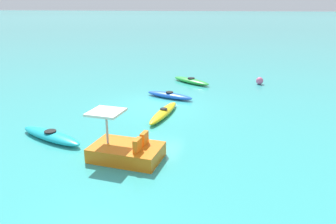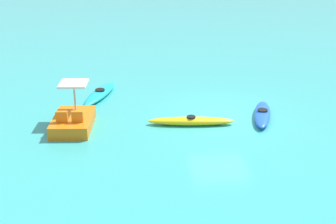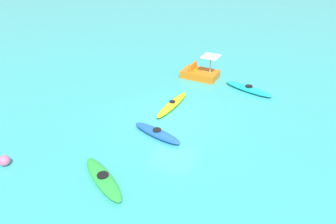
{
  "view_description": "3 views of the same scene",
  "coord_description": "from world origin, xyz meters",
  "px_view_note": "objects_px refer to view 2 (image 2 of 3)",
  "views": [
    {
      "loc": [
        15.58,
        4.35,
        5.07
      ],
      "look_at": [
        1.53,
        0.93,
        0.25
      ],
      "focal_mm": 34.29,
      "sensor_mm": 36.0,
      "label": 1
    },
    {
      "loc": [
        3.8,
        17.11,
        7.37
      ],
      "look_at": [
        2.27,
        -0.12,
        0.26
      ],
      "focal_mm": 47.53,
      "sensor_mm": 36.0,
      "label": 2
    },
    {
      "loc": [
        -14.19,
        -5.72,
        9.09
      ],
      "look_at": [
        -0.4,
        0.19,
        0.69
      ],
      "focal_mm": 35.29,
      "sensor_mm": 36.0,
      "label": 3
    }
  ],
  "objects_px": {
    "kayak_cyan": "(100,93)",
    "kayak_yellow": "(191,121)",
    "kayak_blue": "(262,114)",
    "pedal_boat_orange": "(73,120)"
  },
  "relations": [
    {
      "from": "kayak_cyan",
      "to": "kayak_yellow",
      "type": "height_order",
      "value": "same"
    },
    {
      "from": "kayak_blue",
      "to": "pedal_boat_orange",
      "type": "bearing_deg",
      "value": 2.4
    },
    {
      "from": "kayak_blue",
      "to": "pedal_boat_orange",
      "type": "xyz_separation_m",
      "value": [
        7.84,
        0.33,
        0.17
      ]
    },
    {
      "from": "kayak_cyan",
      "to": "kayak_blue",
      "type": "distance_m",
      "value": 7.65
    },
    {
      "from": "kayak_blue",
      "to": "pedal_boat_orange",
      "type": "height_order",
      "value": "pedal_boat_orange"
    },
    {
      "from": "pedal_boat_orange",
      "to": "kayak_blue",
      "type": "bearing_deg",
      "value": -177.6
    },
    {
      "from": "kayak_yellow",
      "to": "pedal_boat_orange",
      "type": "distance_m",
      "value": 4.75
    },
    {
      "from": "kayak_yellow",
      "to": "pedal_boat_orange",
      "type": "bearing_deg",
      "value": -1.56
    },
    {
      "from": "kayak_yellow",
      "to": "kayak_blue",
      "type": "relative_size",
      "value": 1.18
    },
    {
      "from": "kayak_cyan",
      "to": "kayak_yellow",
      "type": "bearing_deg",
      "value": 136.69
    }
  ]
}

